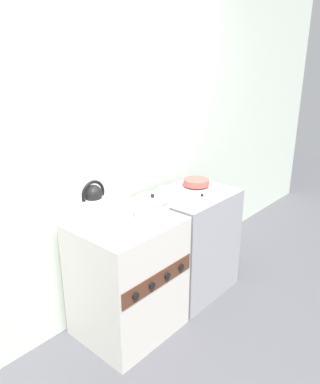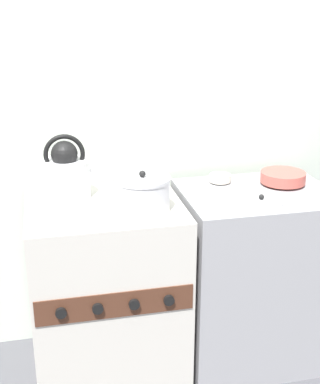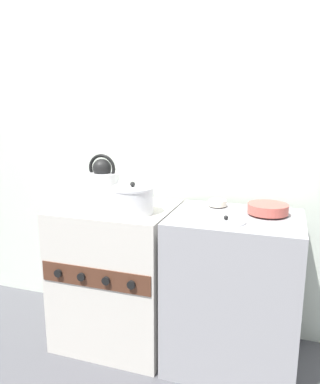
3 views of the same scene
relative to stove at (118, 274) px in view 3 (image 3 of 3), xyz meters
name	(u,v)px [view 3 (image 3 of 3)]	position (x,y,z in m)	size (l,w,h in m)	color
ground_plane	(98,364)	(0.00, -0.28, -0.42)	(12.00, 12.00, 0.00)	#4C4C51
wall_back	(138,131)	(0.00, 0.35, 0.83)	(7.00, 0.06, 2.50)	silver
stove	(118,274)	(0.00, 0.00, 0.00)	(0.66, 0.59, 0.84)	beige
counter	(233,292)	(0.69, -0.02, 0.00)	(0.67, 0.53, 0.85)	#99999E
kettle	(103,182)	(-0.15, 0.13, 0.53)	(0.26, 0.21, 0.28)	silver
cooking_pot	(133,200)	(0.15, -0.10, 0.49)	(0.23, 0.23, 0.17)	silver
enamel_bowl	(268,209)	(0.84, 0.06, 0.46)	(0.21, 0.21, 0.06)	#B75147
small_ceramic_bowl	(218,203)	(0.56, 0.14, 0.45)	(0.10, 0.10, 0.04)	beige
loose_pot_lid	(226,221)	(0.65, -0.14, 0.43)	(0.19, 0.19, 0.03)	silver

